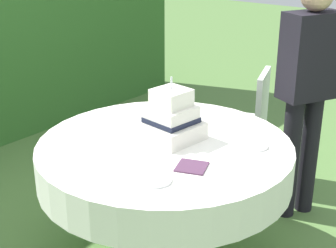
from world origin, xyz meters
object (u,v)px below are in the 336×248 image
object	(u,v)px
serving_plate_near	(254,146)
wedding_cake	(171,119)
cake_table	(165,161)
garden_chair	(248,116)
napkin_stack	(192,167)
serving_plate_far	(156,180)
standing_person	(307,86)

from	to	relation	value
serving_plate_near	wedding_cake	bearing A→B (deg)	114.04
cake_table	garden_chair	distance (m)	1.21
napkin_stack	serving_plate_far	bearing A→B (deg)	168.56
wedding_cake	standing_person	xyz separation A→B (m)	(0.92, -0.38, 0.05)
serving_plate_near	serving_plate_far	world-z (taller)	same
serving_plate_far	standing_person	xyz separation A→B (m)	(1.36, -0.12, 0.15)
cake_table	wedding_cake	world-z (taller)	wedding_cake
cake_table	garden_chair	xyz separation A→B (m)	(1.19, 0.15, -0.12)
napkin_stack	garden_chair	xyz separation A→B (m)	(1.34, 0.45, -0.23)
serving_plate_near	garden_chair	size ratio (longest dim) A/B	0.17
cake_table	napkin_stack	world-z (taller)	napkin_stack
serving_plate_far	standing_person	distance (m)	1.38
serving_plate_far	garden_chair	size ratio (longest dim) A/B	0.17
garden_chair	serving_plate_far	bearing A→B (deg)	-165.41
serving_plate_near	standing_person	size ratio (longest dim) A/B	0.09
wedding_cake	napkin_stack	world-z (taller)	wedding_cake
napkin_stack	wedding_cake	bearing A→B (deg)	54.07
wedding_cake	napkin_stack	distance (m)	0.40
cake_table	standing_person	distance (m)	1.09
serving_plate_near	napkin_stack	size ratio (longest dim) A/B	1.01
standing_person	serving_plate_near	bearing A→B (deg)	-176.70
serving_plate_near	serving_plate_far	bearing A→B (deg)	165.72
wedding_cake	standing_person	bearing A→B (deg)	-22.60
serving_plate_far	wedding_cake	bearing A→B (deg)	30.77
serving_plate_far	garden_chair	world-z (taller)	garden_chair
serving_plate_near	standing_person	distance (m)	0.75
garden_chair	standing_person	size ratio (longest dim) A/B	0.56
napkin_stack	garden_chair	bearing A→B (deg)	18.58
garden_chair	standing_person	distance (m)	0.68
napkin_stack	garden_chair	size ratio (longest dim) A/B	0.17
cake_table	serving_plate_far	world-z (taller)	serving_plate_far
garden_chair	napkin_stack	bearing A→B (deg)	-161.42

